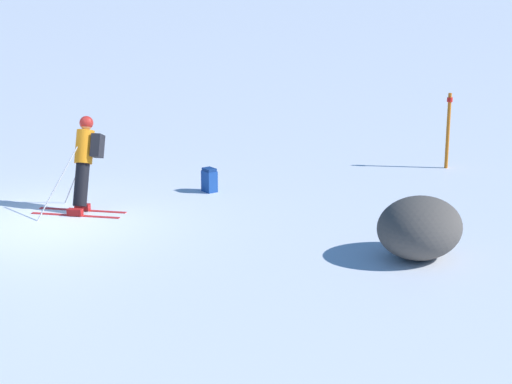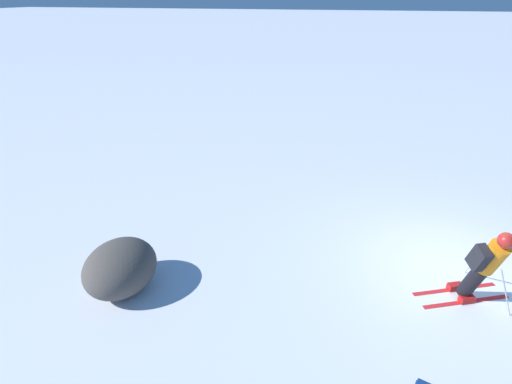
# 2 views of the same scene
# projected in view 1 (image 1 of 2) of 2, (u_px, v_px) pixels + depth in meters

# --- Properties ---
(ground_plane) EXTENTS (300.00, 300.00, 0.00)m
(ground_plane) POSITION_uv_depth(u_px,v_px,m) (43.00, 224.00, 15.51)
(ground_plane) COLOR white
(skier) EXTENTS (1.55, 1.76, 1.81)m
(skier) POSITION_uv_depth(u_px,v_px,m) (85.00, 158.00, 16.25)
(skier) COLOR red
(skier) RESTS_ON ground
(spare_backpack) EXTENTS (0.29, 0.35, 0.50)m
(spare_backpack) POSITION_uv_depth(u_px,v_px,m) (209.00, 180.00, 17.67)
(spare_backpack) COLOR #194293
(spare_backpack) RESTS_ON ground
(exposed_boulder_0) EXTENTS (1.53, 1.30, 0.99)m
(exposed_boulder_0) POSITION_uv_depth(u_px,v_px,m) (420.00, 228.00, 13.57)
(exposed_boulder_0) COLOR #4C4742
(exposed_boulder_0) RESTS_ON ground
(trail_marker) EXTENTS (0.13, 0.13, 1.75)m
(trail_marker) POSITION_uv_depth(u_px,v_px,m) (448.00, 127.00, 19.60)
(trail_marker) COLOR orange
(trail_marker) RESTS_ON ground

